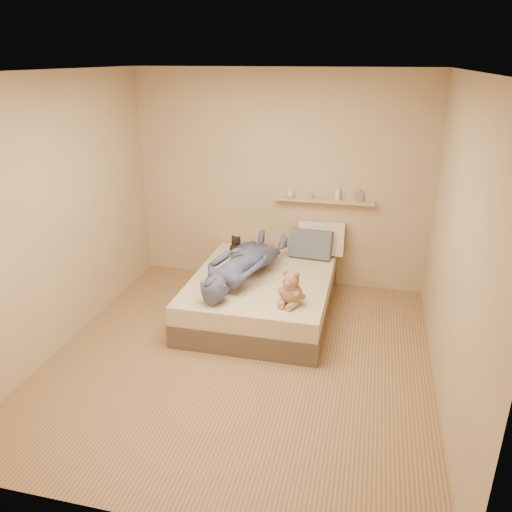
% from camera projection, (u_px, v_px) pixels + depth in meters
% --- Properties ---
extents(room, '(3.80, 3.80, 3.80)m').
position_uv_depth(room, '(239.00, 230.00, 4.35)').
color(room, '#9D7C51').
rests_on(room, ground).
extents(bed, '(1.50, 1.90, 0.45)m').
position_uv_depth(bed, '(262.00, 295.00, 5.59)').
color(bed, brown).
rests_on(bed, floor).
extents(game_console, '(0.17, 0.10, 0.06)m').
position_uv_depth(game_console, '(227.00, 281.00, 5.04)').
color(game_console, '#ABAEB2').
rests_on(game_console, bed).
extents(teddy_bear, '(0.29, 0.30, 0.36)m').
position_uv_depth(teddy_bear, '(291.00, 290.00, 4.83)').
color(teddy_bear, '#977053').
rests_on(teddy_bear, bed).
extents(dark_plush, '(0.17, 0.17, 0.26)m').
position_uv_depth(dark_plush, '(236.00, 247.00, 6.02)').
color(dark_plush, black).
rests_on(dark_plush, bed).
extents(pillow_cream, '(0.56, 0.28, 0.43)m').
position_uv_depth(pillow_cream, '(321.00, 238.00, 6.06)').
color(pillow_cream, beige).
rests_on(pillow_cream, bed).
extents(pillow_grey, '(0.52, 0.26, 0.36)m').
position_uv_depth(pillow_grey, '(311.00, 244.00, 5.97)').
color(pillow_grey, slate).
rests_on(pillow_grey, bed).
extents(person, '(0.89, 1.66, 0.38)m').
position_uv_depth(person, '(243.00, 262.00, 5.39)').
color(person, '#4F577C').
rests_on(person, bed).
extents(wall_shelf, '(1.20, 0.12, 0.03)m').
position_uv_depth(wall_shelf, '(324.00, 201.00, 5.96)').
color(wall_shelf, tan).
rests_on(wall_shelf, wall_back).
extents(shelf_bottles, '(0.92, 0.12, 0.17)m').
position_uv_depth(shelf_bottles, '(330.00, 194.00, 5.91)').
color(shelf_bottles, silver).
rests_on(shelf_bottles, wall_shelf).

